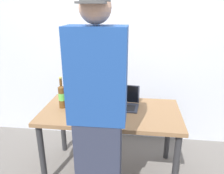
{
  "coord_description": "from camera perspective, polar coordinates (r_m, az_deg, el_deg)",
  "views": [
    {
      "loc": [
        0.26,
        -1.98,
        1.71
      ],
      "look_at": [
        0.01,
        0.0,
        0.99
      ],
      "focal_mm": 35.4,
      "sensor_mm": 36.0,
      "label": 1
    }
  ],
  "objects": [
    {
      "name": "ground_plane",
      "position": [
        2.63,
        -0.33,
        -20.62
      ],
      "size": [
        8.0,
        8.0,
        0.0
      ],
      "primitive_type": "plane",
      "color": "slate",
      "rests_on": "ground"
    },
    {
      "name": "desk",
      "position": [
        2.27,
        -0.36,
        -8.14
      ],
      "size": [
        1.38,
        0.72,
        0.74
      ],
      "color": "olive",
      "rests_on": "ground"
    },
    {
      "name": "laptop",
      "position": [
        2.31,
        2.61,
        -3.8
      ],
      "size": [
        0.36,
        0.27,
        0.21
      ],
      "color": "#383D4C",
      "rests_on": "desk"
    },
    {
      "name": "beer_bottle_dark",
      "position": [
        2.21,
        -9.2,
        -3.07
      ],
      "size": [
        0.07,
        0.07,
        0.31
      ],
      "color": "#333333",
      "rests_on": "desk"
    },
    {
      "name": "beer_bottle_green",
      "position": [
        2.3,
        -12.83,
        -2.23
      ],
      "size": [
        0.07,
        0.07,
        0.33
      ],
      "color": "brown",
      "rests_on": "desk"
    },
    {
      "name": "beer_bottle_brown",
      "position": [
        2.3,
        -9.79,
        -2.46
      ],
      "size": [
        0.07,
        0.07,
        0.29
      ],
      "color": "#472B14",
      "rests_on": "desk"
    },
    {
      "name": "person_figure",
      "position": [
        1.63,
        -3.66,
        -7.96
      ],
      "size": [
        0.41,
        0.28,
        1.84
      ],
      "color": "#2D3347",
      "rests_on": "ground"
    },
    {
      "name": "back_wall",
      "position": [
        2.81,
        1.72,
        11.51
      ],
      "size": [
        6.0,
        0.1,
        2.6
      ],
      "primitive_type": "cube",
      "color": "silver",
      "rests_on": "ground"
    }
  ]
}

